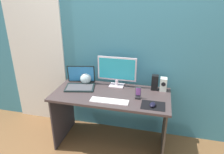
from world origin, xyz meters
TOP-DOWN VIEW (x-y plane):
  - ground_plane at (0.00, 0.00)m, footprint 8.00×8.00m
  - wall_back at (0.00, 0.38)m, footprint 6.00×0.04m
  - door_left at (-1.15, 0.35)m, footprint 0.82×0.02m
  - desk at (0.00, 0.00)m, footprint 1.37×0.64m
  - monitor at (0.02, 0.22)m, footprint 0.48×0.14m
  - speaker_right at (0.59, 0.23)m, footprint 0.08×0.09m
  - speaker_near_monitor at (0.49, 0.23)m, footprint 0.08×0.08m
  - laptop at (-0.42, 0.10)m, footprint 0.40×0.36m
  - fishbowl at (-0.39, 0.21)m, footprint 0.15×0.15m
  - keyboard_external at (0.03, -0.19)m, footprint 0.42×0.13m
  - mousepad at (0.50, -0.17)m, footprint 0.25×0.20m
  - mouse at (0.49, -0.18)m, footprint 0.07×0.11m
  - phone_in_dock at (0.32, -0.04)m, footprint 0.06×0.06m

SIDE VIEW (x-z plane):
  - ground_plane at x=0.00m, z-range 0.00..0.00m
  - desk at x=0.00m, z-range 0.21..0.93m
  - mousepad at x=0.50m, z-range 0.72..0.73m
  - keyboard_external at x=0.03m, z-range 0.72..0.73m
  - mouse at x=0.49m, z-range 0.73..0.76m
  - phone_in_dock at x=0.32m, z-range 0.70..0.84m
  - laptop at x=-0.42m, z-range 0.65..0.90m
  - fishbowl at x=-0.39m, z-range 0.72..0.87m
  - speaker_right at x=0.59m, z-range 0.72..0.88m
  - speaker_near_monitor at x=0.49m, z-range 0.72..0.91m
  - monitor at x=0.02m, z-range 0.74..1.12m
  - door_left at x=-1.15m, z-range 0.00..2.02m
  - wall_back at x=0.00m, z-range 0.00..2.50m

